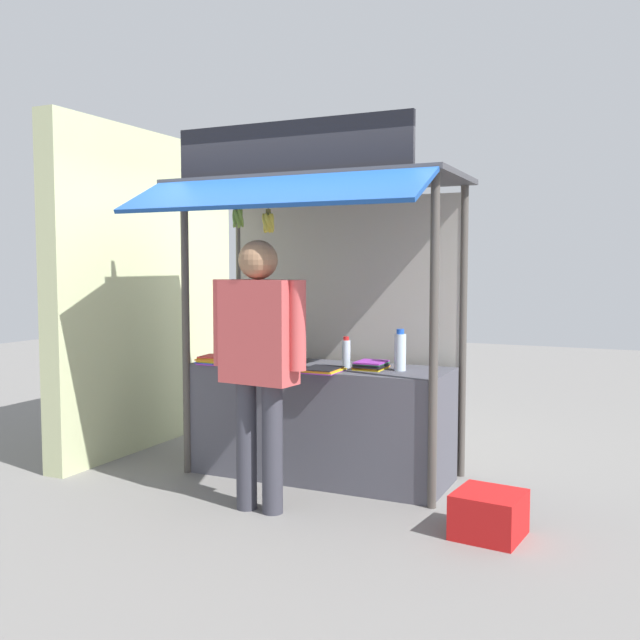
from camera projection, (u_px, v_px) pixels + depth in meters
name	position (u px, v px, depth m)	size (l,w,h in m)	color
ground_plane	(320.00, 476.00, 5.52)	(20.00, 20.00, 0.00)	slate
stall_counter	(320.00, 421.00, 5.49)	(1.97, 0.69, 0.86)	#4C4C56
stall_structure	(325.00, 271.00, 5.49)	(2.17, 1.54, 2.61)	#4C4742
water_bottle_center	(346.00, 353.00, 5.36)	(0.07, 0.07, 0.23)	silver
water_bottle_back_right	(400.00, 351.00, 5.19)	(0.09, 0.09, 0.30)	silver
water_bottle_mid_left	(233.00, 342.00, 5.99)	(0.07, 0.07, 0.26)	silver
magazine_stack_front_right	(274.00, 364.00, 5.33)	(0.20, 0.25, 0.06)	black
magazine_stack_mid_right	(371.00, 365.00, 5.27)	(0.23, 0.27, 0.06)	yellow
magazine_stack_left	(323.00, 370.00, 5.14)	(0.25, 0.30, 0.03)	purple
magazine_stack_front_left	(213.00, 360.00, 5.56)	(0.21, 0.25, 0.06)	purple
banana_bunch_inner_left	(238.00, 217.00, 5.15)	(0.09, 0.10, 0.24)	#332D23
banana_bunch_rightmost	(268.00, 223.00, 5.05)	(0.11, 0.10, 0.28)	#332D23
vendor_person	(259.00, 350.00, 4.65)	(0.68, 0.27, 1.79)	#383842
plastic_crate	(489.00, 514.00, 4.27)	(0.39, 0.39, 0.27)	red
neighbour_wall	(149.00, 290.00, 6.46)	(0.20, 2.40, 2.80)	beige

